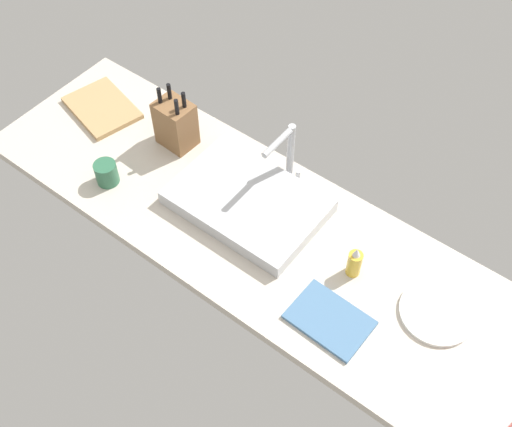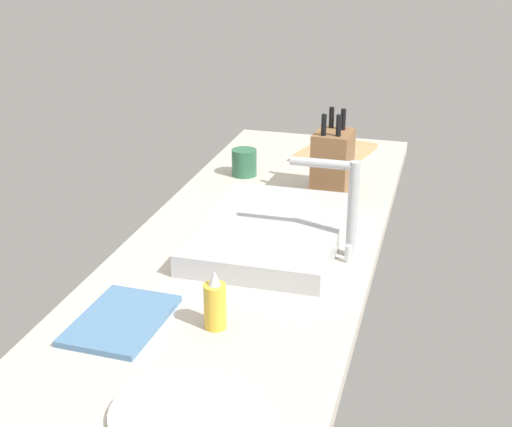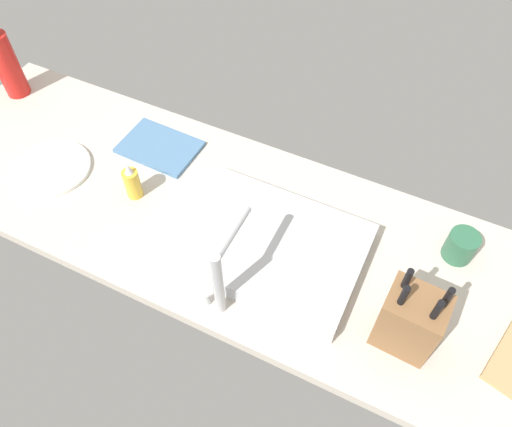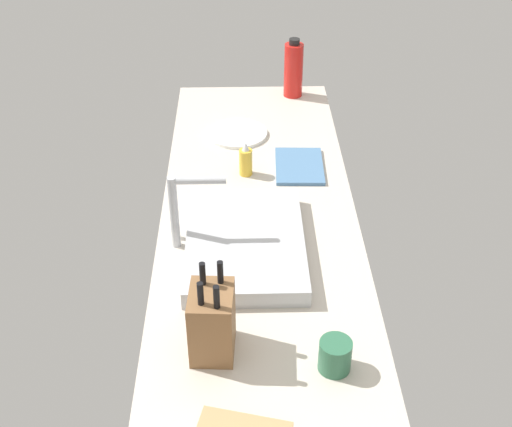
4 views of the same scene
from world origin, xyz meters
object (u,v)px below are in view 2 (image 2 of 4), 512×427
(faucet, at_px, (344,199))
(cutting_board, at_px, (335,152))
(dinner_plate, at_px, (178,413))
(dish_towel, at_px, (121,320))
(soap_bottle, at_px, (215,304))
(sink_basin, at_px, (272,232))
(coffee_mug, at_px, (244,162))
(knife_block, at_px, (333,161))

(faucet, xyz_separation_m, cutting_board, (-0.72, -0.14, -0.13))
(dinner_plate, relative_size, dish_towel, 0.96)
(cutting_board, xyz_separation_m, soap_bottle, (1.09, -0.04, 0.04))
(sink_basin, height_order, dish_towel, sink_basin)
(faucet, distance_m, dinner_plate, 0.66)
(cutting_board, relative_size, dish_towel, 1.19)
(dish_towel, bearing_deg, faucet, 138.86)
(coffee_mug, bearing_deg, knife_block, 76.95)
(dish_towel, xyz_separation_m, coffee_mug, (-0.86, -0.01, 0.03))
(cutting_board, height_order, coffee_mug, coffee_mug)
(cutting_board, height_order, dish_towel, cutting_board)
(cutting_board, bearing_deg, sink_basin, -2.72)
(soap_bottle, relative_size, dinner_plate, 0.55)
(knife_block, bearing_deg, cutting_board, -168.79)
(sink_basin, relative_size, dinner_plate, 2.21)
(faucet, relative_size, coffee_mug, 2.83)
(cutting_board, xyz_separation_m, dish_towel, (1.13, -0.22, -0.00))
(faucet, xyz_separation_m, soap_bottle, (0.37, -0.18, -0.09))
(knife_block, xyz_separation_m, soap_bottle, (0.76, -0.09, -0.04))
(faucet, distance_m, dish_towel, 0.55)
(dinner_plate, relative_size, coffee_mug, 2.70)
(faucet, distance_m, soap_bottle, 0.42)
(sink_basin, bearing_deg, knife_block, 167.95)
(sink_basin, xyz_separation_m, coffee_mug, (-0.43, -0.19, 0.01))
(faucet, xyz_separation_m, knife_block, (-0.40, -0.09, -0.05))
(knife_block, height_order, dish_towel, knife_block)
(knife_block, height_order, soap_bottle, knife_block)
(knife_block, height_order, dinner_plate, knife_block)
(faucet, relative_size, dish_towel, 1.00)
(cutting_board, height_order, soap_bottle, soap_bottle)
(soap_bottle, height_order, dish_towel, soap_bottle)
(soap_bottle, bearing_deg, knife_block, 173.64)
(dinner_plate, bearing_deg, dish_towel, -138.19)
(sink_basin, bearing_deg, soap_bottle, -0.98)
(knife_block, bearing_deg, sink_basin, -8.75)
(faucet, xyz_separation_m, dinner_plate, (0.63, -0.15, -0.13))
(dish_towel, distance_m, coffee_mug, 0.86)
(sink_basin, bearing_deg, dish_towel, -22.99)
(knife_block, relative_size, soap_bottle, 1.97)
(faucet, bearing_deg, sink_basin, -99.30)
(faucet, bearing_deg, dinner_plate, -13.33)
(dinner_plate, bearing_deg, coffee_mug, -168.86)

